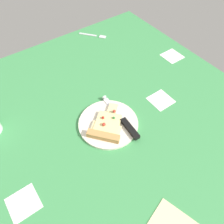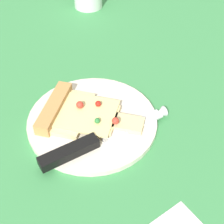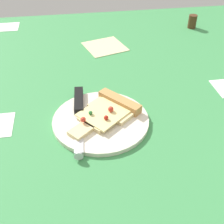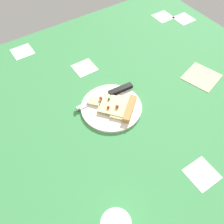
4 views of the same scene
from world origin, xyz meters
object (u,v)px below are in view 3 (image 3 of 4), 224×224
object	(u,v)px
knife	(79,112)
pepper_shaker	(192,22)
pizza_slice	(108,111)
napkin	(105,46)
plate	(101,120)

from	to	relation	value
knife	pepper_shaker	size ratio (longest dim) A/B	4.79
pizza_slice	knife	world-z (taller)	pizza_slice
knife	napkin	world-z (taller)	knife
plate	pepper_shaker	bearing A→B (deg)	140.49
knife	pepper_shaker	bearing A→B (deg)	-129.94
pizza_slice	knife	xyz separation A→B (cm)	(-1.15, -6.94, -0.19)
pepper_shaker	napkin	distance (cm)	38.45
plate	napkin	xyz separation A→B (cm)	(-40.74, 6.79, -0.33)
plate	pizza_slice	size ratio (longest dim) A/B	1.25
pepper_shaker	napkin	bearing A→B (deg)	-72.11
pizza_slice	knife	size ratio (longest dim) A/B	0.76
pepper_shaker	napkin	size ratio (longest dim) A/B	0.39
pizza_slice	napkin	xyz separation A→B (cm)	(-39.09, 4.82, -1.65)
napkin	pizza_slice	bearing A→B (deg)	-7.02
pizza_slice	knife	distance (cm)	7.03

